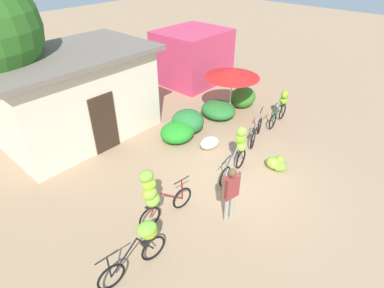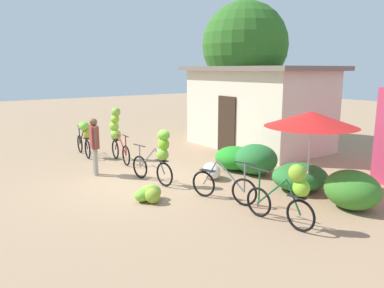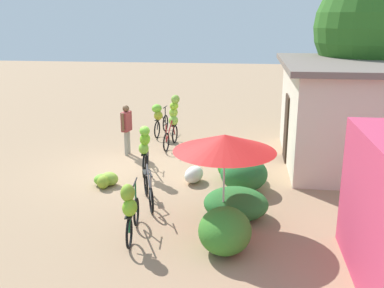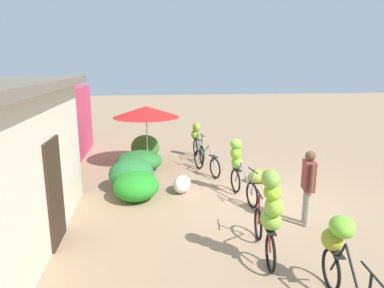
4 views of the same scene
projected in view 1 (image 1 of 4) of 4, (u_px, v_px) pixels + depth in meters
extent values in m
plane|color=#A38261|center=(238.00, 182.00, 9.25)|extent=(60.00, 60.00, 0.00)
cube|color=beige|center=(76.00, 98.00, 10.82)|extent=(4.95, 3.08, 2.88)
cube|color=#72665B|center=(66.00, 55.00, 9.99)|extent=(5.45, 3.58, 0.16)
cube|color=#332319|center=(104.00, 124.00, 10.19)|extent=(0.90, 0.06, 2.00)
cube|color=#CB3A5D|center=(192.00, 56.00, 15.34)|extent=(3.20, 2.80, 2.49)
cylinder|color=brown|center=(4.00, 108.00, 10.22)|extent=(0.36, 0.36, 2.84)
ellipsoid|color=#248C23|center=(177.00, 132.00, 11.02)|extent=(1.27, 1.14, 0.69)
ellipsoid|color=#287133|center=(188.00, 121.00, 11.50)|extent=(1.23, 1.20, 0.86)
ellipsoid|color=#2A7530|center=(218.00, 110.00, 12.51)|extent=(1.30, 1.43, 0.65)
ellipsoid|color=#3A7D28|center=(243.00, 97.00, 13.30)|extent=(1.22, 1.01, 0.84)
cylinder|color=beige|center=(231.00, 94.00, 12.28)|extent=(0.04, 0.04, 1.93)
cone|color=red|center=(232.00, 73.00, 11.80)|extent=(2.12, 2.12, 0.35)
torus|color=black|center=(111.00, 277.00, 6.30)|extent=(0.64, 0.12, 0.63)
torus|color=black|center=(153.00, 248.00, 6.89)|extent=(0.64, 0.12, 0.63)
cylinder|color=black|center=(145.00, 244.00, 6.62)|extent=(0.40, 0.08, 0.64)
cylinder|color=black|center=(124.00, 258.00, 6.33)|extent=(0.71, 0.11, 0.65)
cylinder|color=black|center=(107.00, 257.00, 5.96)|extent=(0.50, 0.08, 0.03)
cylinder|color=black|center=(109.00, 267.00, 6.13)|extent=(0.04, 0.04, 0.63)
cube|color=black|center=(148.00, 240.00, 6.64)|extent=(0.37, 0.18, 0.02)
ellipsoid|color=#989E26|center=(149.00, 232.00, 6.62)|extent=(0.45, 0.39, 0.32)
ellipsoid|color=#77C435|center=(147.00, 229.00, 6.38)|extent=(0.50, 0.44, 0.30)
torus|color=black|center=(182.00, 198.00, 8.24)|extent=(0.63, 0.12, 0.63)
torus|color=black|center=(150.00, 218.00, 7.66)|extent=(0.63, 0.12, 0.63)
cylinder|color=maroon|center=(155.00, 206.00, 7.60)|extent=(0.40, 0.08, 0.59)
cylinder|color=maroon|center=(172.00, 196.00, 7.89)|extent=(0.70, 0.11, 0.60)
cylinder|color=black|center=(182.00, 180.00, 7.90)|extent=(0.50, 0.09, 0.03)
cylinder|color=maroon|center=(182.00, 189.00, 8.07)|extent=(0.04, 0.04, 0.62)
cube|color=black|center=(152.00, 205.00, 7.53)|extent=(0.37, 0.18, 0.02)
ellipsoid|color=#82B83E|center=(153.00, 200.00, 7.44)|extent=(0.46, 0.40, 0.33)
ellipsoid|color=#8CBF36|center=(150.00, 193.00, 7.24)|extent=(0.38, 0.32, 0.33)
ellipsoid|color=#8CC229|center=(149.00, 185.00, 7.14)|extent=(0.42, 0.37, 0.27)
ellipsoid|color=#7FAB3C|center=(146.00, 176.00, 7.03)|extent=(0.39, 0.32, 0.30)
torus|color=black|center=(225.00, 177.00, 8.99)|extent=(0.63, 0.14, 0.63)
torus|color=black|center=(241.00, 159.00, 9.72)|extent=(0.63, 0.14, 0.63)
cylinder|color=slate|center=(239.00, 154.00, 9.42)|extent=(0.40, 0.09, 0.64)
cylinder|color=slate|center=(231.00, 162.00, 9.06)|extent=(0.70, 0.14, 0.65)
cylinder|color=black|center=(226.00, 160.00, 8.66)|extent=(0.50, 0.10, 0.03)
cylinder|color=slate|center=(226.00, 168.00, 8.83)|extent=(0.04, 0.04, 0.60)
cube|color=black|center=(240.00, 151.00, 9.46)|extent=(0.38, 0.19, 0.02)
ellipsoid|color=#7EB837|center=(241.00, 146.00, 9.39)|extent=(0.41, 0.36, 0.31)
ellipsoid|color=#73BC24|center=(241.00, 139.00, 9.27)|extent=(0.38, 0.32, 0.33)
ellipsoid|color=#74C434|center=(242.00, 132.00, 9.14)|extent=(0.40, 0.34, 0.27)
torus|color=black|center=(259.00, 126.00, 11.47)|extent=(0.60, 0.25, 0.62)
torus|color=black|center=(253.00, 140.00, 10.65)|extent=(0.60, 0.25, 0.62)
cylinder|color=slate|center=(255.00, 130.00, 10.62)|extent=(0.39, 0.17, 0.65)
cylinder|color=slate|center=(258.00, 123.00, 11.03)|extent=(0.68, 0.27, 0.65)
cylinder|color=black|center=(262.00, 110.00, 11.11)|extent=(0.48, 0.19, 0.03)
cylinder|color=slate|center=(260.00, 118.00, 11.29)|extent=(0.04, 0.04, 0.65)
cube|color=black|center=(255.00, 130.00, 10.55)|extent=(0.39, 0.25, 0.02)
torus|color=black|center=(273.00, 121.00, 11.75)|extent=(0.61, 0.11, 0.61)
torus|color=black|center=(282.00, 112.00, 12.41)|extent=(0.61, 0.11, 0.61)
cylinder|color=#19592D|center=(282.00, 106.00, 12.13)|extent=(0.37, 0.07, 0.63)
cylinder|color=#19592D|center=(277.00, 111.00, 11.80)|extent=(0.65, 0.10, 0.63)
cylinder|color=black|center=(275.00, 105.00, 11.39)|extent=(0.50, 0.08, 0.03)
cylinder|color=#19592D|center=(274.00, 113.00, 11.57)|extent=(0.04, 0.04, 0.67)
cube|color=black|center=(283.00, 105.00, 12.16)|extent=(0.37, 0.18, 0.02)
ellipsoid|color=#7FBE2A|center=(283.00, 100.00, 12.11)|extent=(0.38, 0.32, 0.34)
ellipsoid|color=#7EA82A|center=(285.00, 95.00, 11.90)|extent=(0.38, 0.32, 0.34)
ellipsoid|color=#86A52C|center=(280.00, 161.00, 9.87)|extent=(0.46, 0.43, 0.34)
ellipsoid|color=#73BC33|center=(279.00, 166.00, 9.68)|extent=(0.50, 0.54, 0.30)
ellipsoid|color=#89AD36|center=(273.00, 163.00, 9.77)|extent=(0.55, 0.59, 0.36)
ellipsoid|color=silver|center=(210.00, 143.00, 10.66)|extent=(0.81, 0.65, 0.44)
cylinder|color=gray|center=(226.00, 209.00, 7.79)|extent=(0.11, 0.11, 0.78)
cylinder|color=gray|center=(232.00, 206.00, 7.89)|extent=(0.11, 0.11, 0.78)
cube|color=maroon|center=(231.00, 186.00, 7.46)|extent=(0.43, 0.27, 0.62)
cylinder|color=brown|center=(223.00, 190.00, 7.31)|extent=(0.08, 0.08, 0.56)
cylinder|color=brown|center=(239.00, 181.00, 7.57)|extent=(0.08, 0.08, 0.56)
sphere|color=brown|center=(232.00, 173.00, 7.23)|extent=(0.21, 0.21, 0.21)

